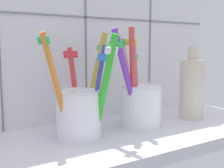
# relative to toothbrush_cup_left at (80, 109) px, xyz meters

# --- Properties ---
(counter_slab) EXTENTS (0.64, 0.22, 0.02)m
(counter_slab) POSITION_rel_toothbrush_cup_left_xyz_m (0.06, -0.01, -0.06)
(counter_slab) COLOR silver
(counter_slab) RESTS_ON ground
(tile_wall_back) EXTENTS (0.64, 0.02, 0.45)m
(tile_wall_back) POSITION_rel_toothbrush_cup_left_xyz_m (0.06, 0.11, 0.16)
(tile_wall_back) COLOR white
(tile_wall_back) RESTS_ON ground
(toothbrush_cup_left) EXTENTS (0.14, 0.13, 0.17)m
(toothbrush_cup_left) POSITION_rel_toothbrush_cup_left_xyz_m (0.00, 0.00, 0.00)
(toothbrush_cup_left) COLOR white
(toothbrush_cup_left) RESTS_ON counter_slab
(toothbrush_cup_right) EXTENTS (0.11, 0.07, 0.18)m
(toothbrush_cup_right) POSITION_rel_toothbrush_cup_left_xyz_m (0.12, -0.00, 0.00)
(toothbrush_cup_right) COLOR white
(toothbrush_cup_right) RESTS_ON counter_slab
(ceramic_vase) EXTENTS (0.05, 0.05, 0.15)m
(ceramic_vase) POSITION_rel_toothbrush_cup_left_xyz_m (0.25, -0.01, 0.01)
(ceramic_vase) COLOR beige
(ceramic_vase) RESTS_ON counter_slab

